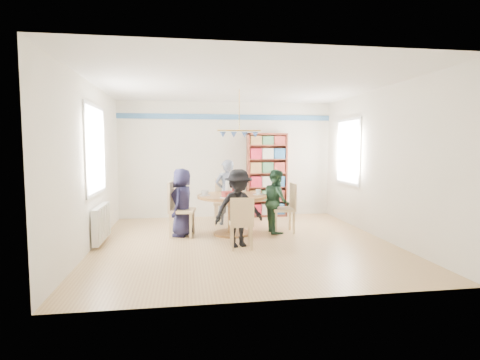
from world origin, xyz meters
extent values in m
plane|color=tan|center=(0.00, 0.00, 0.00)|extent=(5.00, 5.00, 0.00)
plane|color=white|center=(0.00, 0.00, 2.70)|extent=(5.00, 5.00, 0.00)
plane|color=white|center=(0.00, 2.50, 1.35)|extent=(5.00, 0.00, 5.00)
plane|color=white|center=(0.00, -2.50, 1.35)|extent=(5.00, 0.00, 5.00)
plane|color=white|center=(-2.50, 0.00, 1.35)|extent=(0.00, 5.00, 5.00)
plane|color=white|center=(2.50, 0.00, 1.35)|extent=(0.00, 5.00, 5.00)
cube|color=#366595|center=(0.00, 2.48, 2.35)|extent=(5.00, 0.02, 0.12)
cube|color=white|center=(-2.48, 0.30, 1.60)|extent=(0.03, 1.32, 1.52)
cube|color=white|center=(-2.46, 0.30, 1.60)|extent=(0.01, 1.20, 1.40)
cube|color=white|center=(2.48, 1.30, 1.55)|extent=(0.03, 1.12, 1.42)
cube|color=white|center=(2.46, 1.30, 1.55)|extent=(0.01, 1.00, 1.30)
cylinder|color=gold|center=(0.00, 0.50, 2.33)|extent=(0.01, 0.01, 0.75)
cylinder|color=gold|center=(0.00, 0.50, 1.95)|extent=(0.80, 0.02, 0.02)
cone|color=#3E62AE|center=(-0.30, 0.50, 1.87)|extent=(0.11, 0.11, 0.10)
cone|color=#3E62AE|center=(-0.10, 0.50, 1.87)|extent=(0.11, 0.11, 0.10)
cone|color=#3E62AE|center=(0.10, 0.50, 1.87)|extent=(0.11, 0.11, 0.10)
cone|color=#3E62AE|center=(0.30, 0.50, 1.87)|extent=(0.11, 0.11, 0.10)
cube|color=silver|center=(-2.42, 0.30, 0.35)|extent=(0.10, 1.00, 0.60)
cube|color=silver|center=(-2.36, -0.10, 0.35)|extent=(0.02, 0.06, 0.56)
cube|color=silver|center=(-2.36, 0.10, 0.35)|extent=(0.02, 0.06, 0.56)
cube|color=silver|center=(-2.36, 0.30, 0.35)|extent=(0.02, 0.06, 0.56)
cube|color=silver|center=(-2.36, 0.50, 0.35)|extent=(0.02, 0.06, 0.56)
cube|color=silver|center=(-2.36, 0.70, 0.35)|extent=(0.02, 0.06, 0.56)
cylinder|color=olive|center=(-0.12, 0.61, 0.72)|extent=(1.30, 1.30, 0.05)
cylinder|color=olive|center=(-0.12, 0.61, 0.35)|extent=(0.16, 0.16, 0.70)
cylinder|color=olive|center=(-0.12, 0.61, 0.02)|extent=(0.70, 0.70, 0.04)
cube|color=#D8BB85|center=(-1.05, 0.60, 0.48)|extent=(0.51, 0.51, 0.05)
cube|color=#D8BB85|center=(-1.25, 0.63, 0.75)|extent=(0.11, 0.45, 0.53)
cube|color=#D8BB85|center=(-0.90, 0.39, 0.23)|extent=(0.05, 0.05, 0.46)
cube|color=#D8BB85|center=(-0.84, 0.75, 0.23)|extent=(0.05, 0.05, 0.46)
cube|color=#D8BB85|center=(-1.26, 0.45, 0.23)|extent=(0.05, 0.05, 0.46)
cube|color=#D8BB85|center=(-1.20, 0.81, 0.23)|extent=(0.05, 0.05, 0.46)
cube|color=#D8BB85|center=(0.88, 0.63, 0.45)|extent=(0.44, 0.44, 0.05)
cube|color=#D8BB85|center=(1.07, 0.62, 0.70)|extent=(0.06, 0.42, 0.50)
cube|color=#D8BB85|center=(0.72, 0.81, 0.22)|extent=(0.04, 0.04, 0.43)
cube|color=#D8BB85|center=(0.70, 0.47, 0.22)|extent=(0.04, 0.04, 0.43)
cube|color=#D8BB85|center=(1.06, 0.79, 0.22)|extent=(0.04, 0.04, 0.43)
cube|color=#D8BB85|center=(1.04, 0.45, 0.22)|extent=(0.04, 0.04, 0.43)
cube|color=#D8BB85|center=(-0.17, 1.56, 0.46)|extent=(0.50, 0.50, 0.05)
cube|color=#D8BB85|center=(-0.13, 1.75, 0.71)|extent=(0.43, 0.12, 0.51)
cube|color=#D8BB85|center=(-0.37, 1.42, 0.22)|extent=(0.05, 0.05, 0.44)
cube|color=#D8BB85|center=(-0.03, 1.36, 0.22)|extent=(0.05, 0.05, 0.44)
cube|color=#D8BB85|center=(-0.31, 1.76, 0.22)|extent=(0.05, 0.05, 0.44)
cube|color=#D8BB85|center=(0.03, 1.70, 0.22)|extent=(0.05, 0.05, 0.44)
cube|color=#D8BB85|center=(-0.10, -0.38, 0.40)|extent=(0.39, 0.39, 0.04)
cube|color=#D8BB85|center=(-0.11, -0.55, 0.63)|extent=(0.38, 0.05, 0.45)
cube|color=#D8BB85|center=(0.06, -0.24, 0.19)|extent=(0.04, 0.04, 0.39)
cube|color=#D8BB85|center=(-0.24, -0.22, 0.19)|extent=(0.04, 0.04, 0.39)
cube|color=#D8BB85|center=(0.05, -0.54, 0.19)|extent=(0.04, 0.04, 0.39)
cube|color=#D8BB85|center=(-0.26, -0.53, 0.19)|extent=(0.04, 0.04, 0.39)
imported|color=black|center=(-1.05, 0.64, 0.63)|extent=(0.57, 0.71, 1.26)
imported|color=#1C3826|center=(0.75, 0.65, 0.61)|extent=(0.47, 0.60, 1.22)
imported|color=gray|center=(-0.11, 1.55, 0.69)|extent=(0.55, 0.41, 1.38)
imported|color=black|center=(-0.12, -0.27, 0.64)|extent=(0.92, 0.66, 1.28)
cube|color=maroon|center=(0.48, 2.34, 0.99)|extent=(0.04, 0.28, 1.97)
cube|color=maroon|center=(1.38, 2.34, 0.99)|extent=(0.04, 0.28, 1.97)
cube|color=maroon|center=(0.93, 2.34, 1.95)|extent=(0.94, 0.28, 0.04)
cube|color=maroon|center=(0.93, 2.34, 0.03)|extent=(0.94, 0.28, 0.06)
cube|color=maroon|center=(0.93, 2.47, 0.99)|extent=(0.94, 0.02, 1.97)
cube|color=maroon|center=(0.93, 2.34, 0.38)|extent=(0.88, 0.26, 0.02)
cube|color=maroon|center=(0.93, 2.34, 0.70)|extent=(0.88, 0.26, 0.02)
cube|color=maroon|center=(0.93, 2.34, 1.03)|extent=(0.88, 0.26, 0.02)
cube|color=maroon|center=(0.93, 2.34, 1.36)|extent=(0.88, 0.26, 0.02)
cube|color=maroon|center=(0.93, 2.34, 1.69)|extent=(0.88, 0.26, 0.02)
cube|color=#B01B31|center=(0.65, 2.32, 0.18)|extent=(0.26, 0.21, 0.24)
cube|color=silver|center=(0.93, 2.32, 0.18)|extent=(0.26, 0.21, 0.24)
cube|color=#235281|center=(1.21, 2.32, 0.18)|extent=(0.26, 0.21, 0.24)
cube|color=#B68248|center=(0.65, 2.32, 0.51)|extent=(0.26, 0.21, 0.24)
cube|color=#3B6A44|center=(0.93, 2.32, 0.51)|extent=(0.26, 0.21, 0.24)
cube|color=maroon|center=(1.21, 2.32, 0.51)|extent=(0.26, 0.21, 0.24)
cube|color=#B01B31|center=(0.65, 2.32, 0.84)|extent=(0.26, 0.21, 0.24)
cube|color=silver|center=(0.93, 2.32, 0.84)|extent=(0.26, 0.21, 0.24)
cube|color=#235281|center=(1.21, 2.32, 0.84)|extent=(0.26, 0.21, 0.24)
cube|color=#B68248|center=(0.65, 2.32, 1.17)|extent=(0.26, 0.21, 0.24)
cube|color=#3B6A44|center=(0.93, 2.32, 1.17)|extent=(0.26, 0.21, 0.24)
cube|color=maroon|center=(1.21, 2.32, 1.17)|extent=(0.26, 0.21, 0.24)
cube|color=#B01B31|center=(0.65, 2.32, 1.50)|extent=(0.26, 0.21, 0.24)
cube|color=silver|center=(0.93, 2.32, 1.50)|extent=(0.26, 0.21, 0.24)
cube|color=#235281|center=(1.21, 2.32, 1.50)|extent=(0.26, 0.21, 0.24)
cube|color=#B68248|center=(0.65, 2.32, 1.80)|extent=(0.26, 0.21, 0.20)
cube|color=#3B6A44|center=(0.93, 2.32, 1.80)|extent=(0.26, 0.21, 0.20)
cube|color=maroon|center=(1.21, 2.32, 1.80)|extent=(0.26, 0.21, 0.20)
cylinder|color=white|center=(-0.17, 0.69, 0.88)|extent=(0.13, 0.13, 0.25)
sphere|color=white|center=(-0.17, 0.69, 1.00)|extent=(0.09, 0.09, 0.09)
cylinder|color=silver|center=(0.00, 0.74, 0.90)|extent=(0.07, 0.07, 0.30)
cylinder|color=#3E62AE|center=(0.00, 0.74, 1.06)|extent=(0.03, 0.03, 0.03)
cylinder|color=white|center=(-0.07, 0.90, 0.76)|extent=(0.32, 0.32, 0.01)
cylinder|color=maroon|center=(-0.07, 0.90, 0.81)|extent=(0.25, 0.25, 0.09)
cylinder|color=white|center=(-0.23, 0.29, 0.76)|extent=(0.32, 0.32, 0.01)
cylinder|color=maroon|center=(-0.23, 0.29, 0.81)|extent=(0.25, 0.25, 0.09)
cylinder|color=white|center=(-0.63, 0.61, 0.76)|extent=(0.21, 0.21, 0.01)
imported|color=white|center=(-0.63, 0.61, 0.80)|extent=(0.13, 0.13, 0.10)
cylinder|color=white|center=(0.38, 0.61, 0.76)|extent=(0.21, 0.21, 0.01)
imported|color=white|center=(0.38, 0.61, 0.80)|extent=(0.11, 0.11, 0.10)
cylinder|color=white|center=(-0.12, 1.12, 0.76)|extent=(0.21, 0.21, 0.01)
imported|color=white|center=(-0.12, 1.12, 0.80)|extent=(0.13, 0.13, 0.10)
cylinder|color=white|center=(-0.12, 0.10, 0.76)|extent=(0.21, 0.21, 0.01)
imported|color=white|center=(-0.12, 0.10, 0.80)|extent=(0.11, 0.11, 0.10)
camera|label=1|loc=(-0.99, -6.30, 1.64)|focal=28.00mm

